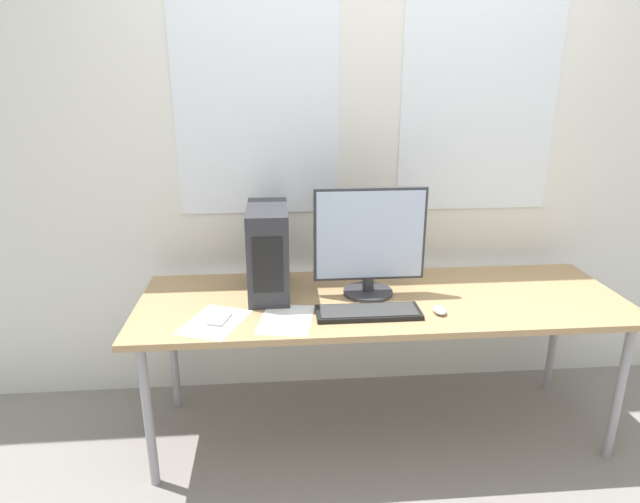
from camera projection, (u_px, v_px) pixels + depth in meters
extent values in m
plane|color=gray|center=(392.00, 482.00, 2.31)|extent=(14.00, 14.00, 0.00)
cube|color=silver|center=(368.00, 141.00, 2.70)|extent=(8.00, 0.06, 2.70)
cube|color=white|center=(256.00, 88.00, 2.54)|extent=(0.79, 0.01, 1.22)
cube|color=white|center=(481.00, 88.00, 2.63)|extent=(0.79, 0.01, 1.22)
cube|color=tan|center=(382.00, 301.00, 2.43)|extent=(2.20, 0.73, 0.03)
cylinder|color=#99999E|center=(148.00, 416.00, 2.19)|extent=(0.04, 0.04, 0.68)
cylinder|color=#99999E|center=(619.00, 392.00, 2.35)|extent=(0.04, 0.04, 0.68)
cylinder|color=#99999E|center=(173.00, 348.00, 2.74)|extent=(0.04, 0.04, 0.68)
cylinder|color=#99999E|center=(554.00, 333.00, 2.90)|extent=(0.04, 0.04, 0.68)
cube|color=#2D2D33|center=(268.00, 251.00, 2.43)|extent=(0.18, 0.39, 0.41)
cube|color=black|center=(268.00, 265.00, 2.24)|extent=(0.13, 0.00, 0.25)
cylinder|color=#333338|center=(368.00, 292.00, 2.47)|extent=(0.23, 0.23, 0.02)
cylinder|color=#333338|center=(368.00, 283.00, 2.46)|extent=(0.05, 0.05, 0.07)
cube|color=#333338|center=(370.00, 234.00, 2.38)|extent=(0.50, 0.03, 0.42)
cube|color=silver|center=(370.00, 235.00, 2.37)|extent=(0.48, 0.00, 0.40)
cube|color=black|center=(368.00, 313.00, 2.26)|extent=(0.44, 0.16, 0.02)
cube|color=#383838|center=(368.00, 310.00, 2.25)|extent=(0.41, 0.13, 0.00)
ellipsoid|color=#B2B2B7|center=(440.00, 310.00, 2.27)|extent=(0.05, 0.09, 0.03)
cube|color=#99999E|center=(220.00, 319.00, 2.20)|extent=(0.10, 0.13, 0.01)
cube|color=white|center=(286.00, 320.00, 2.21)|extent=(0.26, 0.33, 0.00)
cube|color=white|center=(215.00, 322.00, 2.19)|extent=(0.31, 0.35, 0.00)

